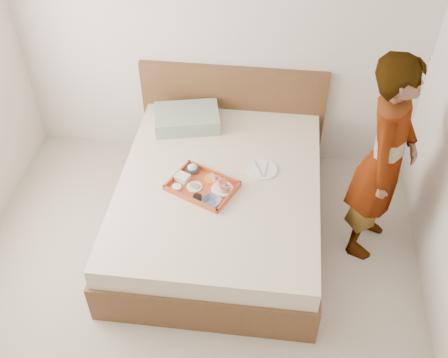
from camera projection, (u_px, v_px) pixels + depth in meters
ground at (181, 329)px, 3.80m from camera, size 3.50×4.00×0.01m
wall_back at (217, 27)px, 4.35m from camera, size 3.50×0.01×2.60m
bed at (219, 205)px, 4.32m from camera, size 1.65×2.00×0.53m
headboard at (233, 113)px, 4.88m from camera, size 1.65×0.06×0.95m
pillow at (187, 118)px, 4.61m from camera, size 0.62×0.49×0.13m
tray at (202, 186)px, 4.07m from camera, size 0.59×0.52×0.04m
prawn_plate at (222, 189)px, 4.05m from camera, size 0.22×0.22×0.01m
navy_bowl_big at (212, 202)px, 3.94m from camera, size 0.18×0.18×0.03m
sauce_dish at (197, 198)px, 3.97m from camera, size 0.09×0.09×0.03m
meat_plate at (194, 187)px, 4.07m from camera, size 0.16×0.16×0.01m
bread_plate at (212, 179)px, 4.13m from camera, size 0.16×0.16×0.01m
salad_bowl at (192, 169)px, 4.20m from camera, size 0.14×0.14×0.03m
plastic_tub at (183, 178)px, 4.12m from camera, size 0.13×0.12×0.04m
cheese_round at (177, 187)px, 4.05m from camera, size 0.09×0.09×0.02m
dinner_plate at (262, 170)px, 4.23m from camera, size 0.26×0.26×0.01m
person at (384, 161)px, 3.82m from camera, size 0.60×0.73×1.71m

